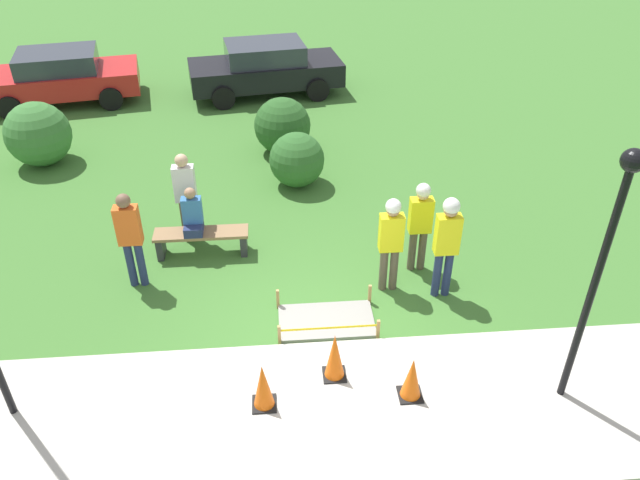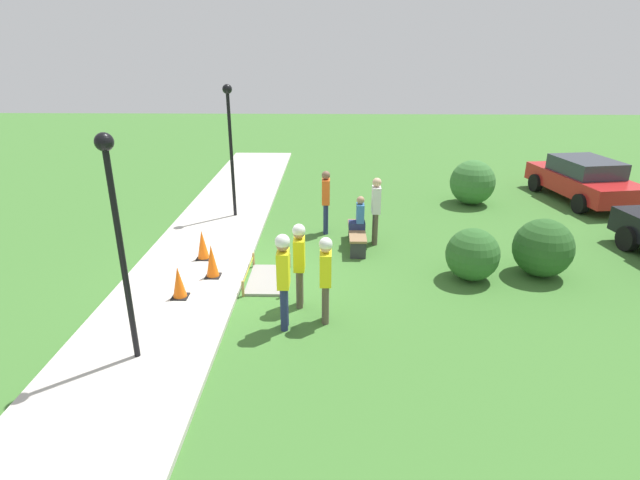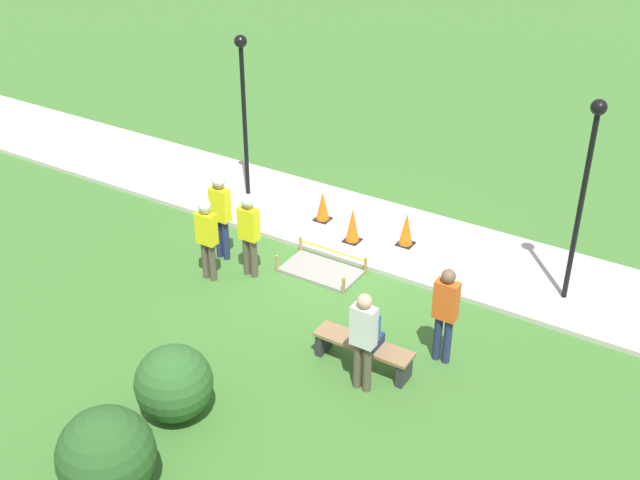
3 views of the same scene
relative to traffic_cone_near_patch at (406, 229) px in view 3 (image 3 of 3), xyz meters
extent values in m
plane|color=#3D702D|center=(0.80, 1.18, -0.47)|extent=(60.00, 60.00, 0.00)
cube|color=#BCB7AD|center=(0.80, -0.19, -0.42)|extent=(28.00, 2.75, 0.10)
cube|color=gray|center=(1.03, 1.74, -0.44)|extent=(1.56, 0.88, 0.06)
cube|color=tan|center=(0.25, 1.29, -0.28)|extent=(0.05, 0.05, 0.37)
cube|color=tan|center=(1.81, 1.29, -0.28)|extent=(0.05, 0.05, 0.37)
cube|color=tan|center=(0.25, 2.18, -0.28)|extent=(0.05, 0.05, 0.37)
cube|color=tan|center=(1.81, 2.18, -0.28)|extent=(0.05, 0.05, 0.37)
cube|color=yellow|center=(1.03, 1.29, -0.19)|extent=(1.56, 0.00, 0.04)
cube|color=black|center=(0.00, 0.00, -0.36)|extent=(0.34, 0.34, 0.02)
cone|color=orange|center=(0.00, 0.00, 0.02)|extent=(0.29, 0.29, 0.72)
cube|color=black|center=(1.03, 0.47, -0.36)|extent=(0.34, 0.34, 0.02)
cone|color=orange|center=(1.03, 0.47, 0.04)|extent=(0.29, 0.29, 0.76)
cube|color=black|center=(2.06, 0.00, -0.36)|extent=(0.34, 0.34, 0.02)
cone|color=orange|center=(2.06, 0.00, -0.01)|extent=(0.29, 0.29, 0.67)
cube|color=#2D2D33|center=(-1.90, 3.88, -0.25)|extent=(0.12, 0.40, 0.43)
cube|color=#2D2D33|center=(-0.35, 3.88, -0.25)|extent=(0.12, 0.40, 0.43)
cube|color=olive|center=(-1.12, 3.88, -0.01)|extent=(1.75, 0.44, 0.06)
cube|color=navy|center=(-1.24, 3.88, 0.11)|extent=(0.34, 0.44, 0.18)
cube|color=#336BAD|center=(-1.24, 3.96, 0.45)|extent=(0.36, 0.20, 0.50)
sphere|color=#A37A5B|center=(-1.24, 3.96, 0.81)|extent=(0.21, 0.21, 0.21)
cylinder|color=brown|center=(2.09, 2.55, -0.05)|extent=(0.14, 0.14, 0.84)
cylinder|color=brown|center=(2.27, 2.55, -0.05)|extent=(0.14, 0.14, 0.84)
cube|color=yellow|center=(2.18, 2.55, 0.70)|extent=(0.40, 0.22, 0.66)
sphere|color=#A37A5B|center=(2.18, 2.55, 1.15)|extent=(0.23, 0.23, 0.23)
sphere|color=white|center=(2.18, 2.55, 1.21)|extent=(0.26, 0.26, 0.26)
cylinder|color=brown|center=(2.71, 3.09, -0.06)|extent=(0.14, 0.14, 0.82)
cylinder|color=brown|center=(2.89, 3.09, -0.06)|extent=(0.14, 0.14, 0.82)
cube|color=yellow|center=(2.80, 3.09, 0.67)|extent=(0.40, 0.22, 0.65)
sphere|color=tan|center=(2.80, 3.09, 1.11)|extent=(0.22, 0.22, 0.22)
sphere|color=white|center=(2.80, 3.09, 1.17)|extent=(0.26, 0.26, 0.26)
cylinder|color=navy|center=(2.97, 2.31, -0.02)|extent=(0.14, 0.14, 0.89)
cylinder|color=navy|center=(3.15, 2.31, -0.02)|extent=(0.14, 0.14, 0.89)
cube|color=yellow|center=(3.06, 2.31, 0.77)|extent=(0.40, 0.22, 0.71)
sphere|color=#A37A5B|center=(3.06, 2.31, 1.25)|extent=(0.24, 0.24, 0.24)
sphere|color=white|center=(3.06, 2.31, 1.31)|extent=(0.28, 0.28, 0.28)
cylinder|color=navy|center=(-2.28, 3.03, -0.03)|extent=(0.14, 0.14, 0.89)
cylinder|color=navy|center=(-2.10, 3.03, -0.03)|extent=(0.14, 0.14, 0.89)
cube|color=#E55B1E|center=(-2.19, 3.03, 0.77)|extent=(0.40, 0.22, 0.70)
sphere|color=brown|center=(-2.19, 3.03, 1.24)|extent=(0.24, 0.24, 0.24)
cylinder|color=brown|center=(-1.47, 4.38, -0.02)|extent=(0.14, 0.14, 0.90)
cylinder|color=brown|center=(-1.29, 4.38, -0.02)|extent=(0.14, 0.14, 0.90)
cube|color=silver|center=(-1.38, 4.38, 0.78)|extent=(0.40, 0.22, 0.71)
sphere|color=tan|center=(-1.38, 4.38, 1.26)|extent=(0.24, 0.24, 0.24)
cylinder|color=black|center=(4.20, -0.13, 1.42)|extent=(0.10, 0.10, 3.57)
sphere|color=black|center=(4.20, -0.13, 3.30)|extent=(0.28, 0.28, 0.28)
cylinder|color=black|center=(-3.44, 0.17, 1.49)|extent=(0.10, 0.10, 3.72)
sphere|color=black|center=(-3.44, 0.17, 3.44)|extent=(0.28, 0.28, 0.28)
sphere|color=#2D6028|center=(0.80, 6.44, 0.14)|extent=(1.22, 1.22, 1.22)
sphere|color=#285623|center=(0.54, 8.13, 0.22)|extent=(1.37, 1.37, 1.37)
camera|label=1|loc=(0.28, -5.94, 6.40)|focal=35.00mm
camera|label=2|loc=(11.40, 3.18, 4.61)|focal=28.00mm
camera|label=3|loc=(-6.11, 13.36, 8.27)|focal=45.00mm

